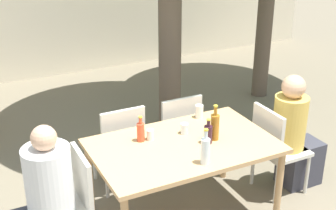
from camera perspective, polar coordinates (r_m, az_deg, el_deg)
name	(u,v)px	position (r m, az deg, el deg)	size (l,w,h in m)	color
dining_table_front	(183,152)	(4.08, 1.90, -5.72)	(1.57, 1.00, 0.78)	tan
patio_chair_0	(70,200)	(3.87, -11.83, -11.28)	(0.44, 0.44, 0.91)	beige
patio_chair_1	(275,145)	(4.68, 12.96, -4.78)	(0.44, 0.44, 0.91)	beige
patio_chair_2	(120,142)	(4.64, -5.89, -4.55)	(0.44, 0.44, 0.91)	beige
patio_chair_3	(177,130)	(4.87, 1.05, -3.01)	(0.44, 0.44, 0.91)	beige
person_seated_0	(40,205)	(3.82, -15.28, -11.72)	(0.58, 0.37, 1.21)	#383842
person_seated_1	(295,138)	(4.81, 15.18, -3.85)	(0.56, 0.32, 1.22)	#383842
soda_bottle_0	(141,131)	(4.06, -3.35, -3.24)	(0.07, 0.07, 0.24)	#DB4C2D
wine_bottle_1	(208,134)	(4.03, 4.91, -3.52)	(0.07, 0.07, 0.23)	#331923
amber_bottle_2	(215,126)	(4.08, 5.73, -2.59)	(0.08, 0.08, 0.33)	#9E661E
water_bottle_3	(206,150)	(3.72, 4.60, -5.51)	(0.07, 0.07, 0.30)	silver
drinking_glass_0	(150,135)	(4.10, -2.17, -3.63)	(0.06, 0.06, 0.09)	silver
drinking_glass_1	(184,128)	(4.20, 2.01, -2.88)	(0.07, 0.07, 0.10)	silver
drinking_glass_2	(199,111)	(4.51, 3.84, -0.78)	(0.08, 0.08, 0.13)	silver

